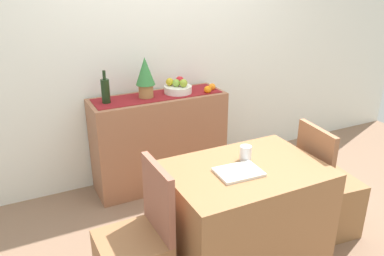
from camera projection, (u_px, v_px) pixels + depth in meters
ground_plane at (221, 230)px, 3.10m from camera, size 6.40×6.40×0.02m
room_wall_rear at (161, 38)px, 3.57m from camera, size 6.40×0.06×2.70m
sideboard_console at (160, 141)px, 3.63m from camera, size 1.24×0.42×0.88m
table_runner at (158, 96)px, 3.47m from camera, size 1.16×0.32×0.01m
fruit_bowl at (178, 89)px, 3.54m from camera, size 0.26×0.26×0.06m
apple_left at (183, 83)px, 3.48m from camera, size 0.07×0.07×0.07m
apple_upper at (176, 83)px, 3.49m from camera, size 0.07×0.07×0.07m
apple_center at (180, 80)px, 3.55m from camera, size 0.08×0.08×0.08m
apple_right at (170, 82)px, 3.52m from camera, size 0.07×0.07×0.07m
wine_bottle at (105, 91)px, 3.23m from camera, size 0.07×0.07×0.29m
potted_plant at (145, 76)px, 3.35m from camera, size 0.17×0.17×0.36m
orange_loose_mid at (212, 87)px, 3.63m from camera, size 0.07×0.07×0.07m
orange_loose_end at (208, 90)px, 3.54m from camera, size 0.07×0.07×0.07m
dining_table at (243, 216)px, 2.63m from camera, size 1.03×0.72×0.74m
open_book at (239, 172)px, 2.42m from camera, size 0.29×0.22×0.02m
coffee_cup at (246, 153)px, 2.58m from camera, size 0.08×0.08×0.10m
chair_by_corner at (326, 201)px, 3.00m from camera, size 0.44×0.44×0.90m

